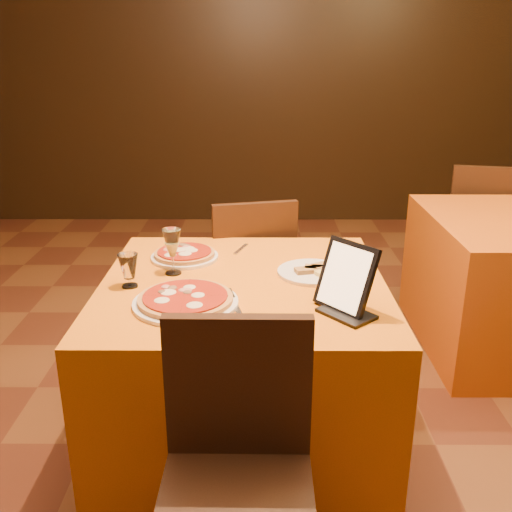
{
  "coord_description": "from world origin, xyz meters",
  "views": [
    {
      "loc": [
        -0.01,
        -2.03,
        1.59
      ],
      "look_at": [
        -0.02,
        0.0,
        0.86
      ],
      "focal_mm": 40.0,
      "sensor_mm": 36.0,
      "label": 1
    }
  ],
  "objects_px": {
    "chair_main_far": "(247,277)",
    "pizza_near": "(186,300)",
    "main_table": "(244,365)",
    "tablet": "(346,277)",
    "chair_side_far": "(475,227)",
    "chair_main_near": "(236,501)",
    "water_glass": "(129,271)",
    "wine_glass": "(172,251)",
    "pizza_far": "(185,255)"
  },
  "relations": [
    {
      "from": "wine_glass",
      "to": "tablet",
      "type": "distance_m",
      "value": 0.72
    },
    {
      "from": "chair_main_far",
      "to": "wine_glass",
      "type": "distance_m",
      "value": 0.85
    },
    {
      "from": "chair_side_far",
      "to": "water_glass",
      "type": "xyz_separation_m",
      "value": [
        -1.98,
        -1.77,
        0.36
      ]
    },
    {
      "from": "wine_glass",
      "to": "chair_side_far",
      "type": "bearing_deg",
      "value": 41.64
    },
    {
      "from": "main_table",
      "to": "chair_main_far",
      "type": "height_order",
      "value": "chair_main_far"
    },
    {
      "from": "water_glass",
      "to": "pizza_far",
      "type": "bearing_deg",
      "value": 61.6
    },
    {
      "from": "chair_main_near",
      "to": "wine_glass",
      "type": "distance_m",
      "value": 1.03
    },
    {
      "from": "main_table",
      "to": "wine_glass",
      "type": "height_order",
      "value": "wine_glass"
    },
    {
      "from": "chair_main_near",
      "to": "chair_side_far",
      "type": "height_order",
      "value": "same"
    },
    {
      "from": "pizza_near",
      "to": "chair_main_near",
      "type": "bearing_deg",
      "value": -72.24
    },
    {
      "from": "pizza_near",
      "to": "wine_glass",
      "type": "xyz_separation_m",
      "value": [
        -0.08,
        0.3,
        0.08
      ]
    },
    {
      "from": "chair_side_far",
      "to": "water_glass",
      "type": "height_order",
      "value": "chair_side_far"
    },
    {
      "from": "main_table",
      "to": "chair_side_far",
      "type": "height_order",
      "value": "chair_side_far"
    },
    {
      "from": "chair_main_near",
      "to": "main_table",
      "type": "bearing_deg",
      "value": 90.59
    },
    {
      "from": "main_table",
      "to": "tablet",
      "type": "distance_m",
      "value": 0.66
    },
    {
      "from": "chair_main_far",
      "to": "pizza_near",
      "type": "height_order",
      "value": "chair_main_far"
    },
    {
      "from": "main_table",
      "to": "water_glass",
      "type": "relative_size",
      "value": 8.46
    },
    {
      "from": "pizza_far",
      "to": "water_glass",
      "type": "bearing_deg",
      "value": -118.4
    },
    {
      "from": "chair_main_far",
      "to": "pizza_near",
      "type": "xyz_separation_m",
      "value": [
        -0.2,
        -1.0,
        0.31
      ]
    },
    {
      "from": "main_table",
      "to": "pizza_far",
      "type": "xyz_separation_m",
      "value": [
        -0.26,
        0.25,
        0.39
      ]
    },
    {
      "from": "chair_main_far",
      "to": "chair_main_near",
      "type": "bearing_deg",
      "value": 76.76
    },
    {
      "from": "chair_side_far",
      "to": "pizza_near",
      "type": "distance_m",
      "value": 2.62
    },
    {
      "from": "chair_main_near",
      "to": "pizza_near",
      "type": "bearing_deg",
      "value": 108.35
    },
    {
      "from": "chair_side_far",
      "to": "wine_glass",
      "type": "bearing_deg",
      "value": 53.62
    },
    {
      "from": "main_table",
      "to": "chair_side_far",
      "type": "relative_size",
      "value": 1.21
    },
    {
      "from": "tablet",
      "to": "pizza_far",
      "type": "bearing_deg",
      "value": -169.96
    },
    {
      "from": "main_table",
      "to": "tablet",
      "type": "xyz_separation_m",
      "value": [
        0.36,
        -0.26,
        0.49
      ]
    },
    {
      "from": "chair_main_far",
      "to": "chair_side_far",
      "type": "height_order",
      "value": "same"
    },
    {
      "from": "pizza_far",
      "to": "water_glass",
      "type": "relative_size",
      "value": 2.22
    },
    {
      "from": "tablet",
      "to": "chair_main_near",
      "type": "bearing_deg",
      "value": -71.87
    },
    {
      "from": "pizza_far",
      "to": "chair_side_far",
      "type": "bearing_deg",
      "value": 38.74
    },
    {
      "from": "wine_glass",
      "to": "water_glass",
      "type": "distance_m",
      "value": 0.2
    },
    {
      "from": "main_table",
      "to": "chair_main_near",
      "type": "bearing_deg",
      "value": -90.0
    },
    {
      "from": "wine_glass",
      "to": "water_glass",
      "type": "bearing_deg",
      "value": -137.18
    },
    {
      "from": "chair_main_far",
      "to": "pizza_far",
      "type": "xyz_separation_m",
      "value": [
        -0.26,
        -0.53,
        0.31
      ]
    },
    {
      "from": "main_table",
      "to": "water_glass",
      "type": "distance_m",
      "value": 0.62
    },
    {
      "from": "chair_main_near",
      "to": "water_glass",
      "type": "distance_m",
      "value": 0.96
    },
    {
      "from": "chair_side_far",
      "to": "water_glass",
      "type": "bearing_deg",
      "value": 53.71
    },
    {
      "from": "wine_glass",
      "to": "water_glass",
      "type": "xyz_separation_m",
      "value": [
        -0.15,
        -0.14,
        -0.03
      ]
    },
    {
      "from": "pizza_far",
      "to": "water_glass",
      "type": "height_order",
      "value": "water_glass"
    },
    {
      "from": "chair_main_near",
      "to": "pizza_near",
      "type": "distance_m",
      "value": 0.72
    },
    {
      "from": "chair_main_far",
      "to": "water_glass",
      "type": "xyz_separation_m",
      "value": [
        -0.43,
        -0.84,
        0.36
      ]
    },
    {
      "from": "main_table",
      "to": "wine_glass",
      "type": "relative_size",
      "value": 5.79
    },
    {
      "from": "main_table",
      "to": "pizza_far",
      "type": "distance_m",
      "value": 0.53
    },
    {
      "from": "pizza_near",
      "to": "tablet",
      "type": "height_order",
      "value": "tablet"
    },
    {
      "from": "chair_side_far",
      "to": "pizza_far",
      "type": "bearing_deg",
      "value": 50.72
    },
    {
      "from": "chair_main_near",
      "to": "pizza_far",
      "type": "relative_size",
      "value": 3.15
    },
    {
      "from": "chair_main_near",
      "to": "pizza_near",
      "type": "xyz_separation_m",
      "value": [
        -0.2,
        0.62,
        0.31
      ]
    },
    {
      "from": "chair_side_far",
      "to": "pizza_near",
      "type": "relative_size",
      "value": 2.44
    },
    {
      "from": "pizza_near",
      "to": "water_glass",
      "type": "bearing_deg",
      "value": 145.05
    }
  ]
}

